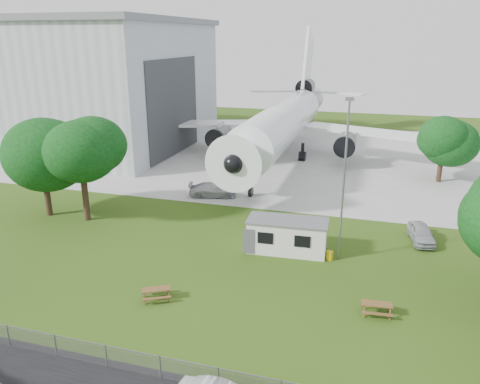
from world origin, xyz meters
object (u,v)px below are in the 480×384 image
(site_cabin, at_px, (287,236))
(picnic_west, at_px, (157,299))
(picnic_east, at_px, (376,314))
(airliner, at_px, (284,120))
(hangar, at_px, (56,82))

(site_cabin, xyz_separation_m, picnic_west, (-6.66, -9.38, -1.31))
(site_cabin, height_order, picnic_west, site_cabin)
(picnic_east, bearing_deg, site_cabin, 128.34)
(picnic_west, bearing_deg, picnic_east, -19.94)
(airliner, distance_m, site_cabin, 30.28)
(airliner, distance_m, picnic_east, 39.20)
(picnic_east, bearing_deg, hangar, 137.83)
(site_cabin, distance_m, picnic_east, 10.04)
(airliner, height_order, picnic_west, airliner)
(hangar, height_order, site_cabin, hangar)
(airliner, xyz_separation_m, site_cabin, (6.20, -29.37, -3.96))
(hangar, bearing_deg, site_cabin, -34.99)
(hangar, relative_size, site_cabin, 6.30)
(hangar, bearing_deg, airliner, -0.22)
(site_cabin, relative_size, picnic_west, 3.79)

